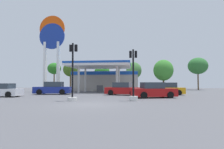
{
  "coord_description": "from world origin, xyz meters",
  "views": [
    {
      "loc": [
        2.92,
        -12.4,
        1.44
      ],
      "look_at": [
        0.31,
        10.82,
        2.53
      ],
      "focal_mm": 30.02,
      "sensor_mm": 36.0,
      "label": 1
    }
  ],
  "objects": [
    {
      "name": "traffic_signal_0",
      "position": [
        -1.99,
        2.45,
        1.63
      ],
      "size": [
        0.78,
        0.78,
        4.74
      ],
      "color": "silver",
      "rests_on": "ground"
    },
    {
      "name": "station_pole_sign",
      "position": [
        -10.81,
        17.89,
        8.37
      ],
      "size": [
        4.43,
        0.56,
        13.02
      ],
      "color": "white",
      "rests_on": "ground"
    },
    {
      "name": "tree_1",
      "position": [
        -11.05,
        28.31,
        4.51
      ],
      "size": [
        3.29,
        3.29,
        6.15
      ],
      "color": "brown",
      "rests_on": "ground"
    },
    {
      "name": "gas_station",
      "position": [
        -2.39,
        23.02,
        2.22
      ],
      "size": [
        12.36,
        13.32,
        4.67
      ],
      "color": "#ADA89E",
      "rests_on": "ground"
    },
    {
      "name": "traffic_signal_1",
      "position": [
        2.94,
        3.08,
        1.44
      ],
      "size": [
        0.7,
        0.71,
        4.23
      ],
      "color": "silver",
      "rests_on": "ground"
    },
    {
      "name": "car_4",
      "position": [
        4.92,
        6.46,
        0.69
      ],
      "size": [
        4.58,
        2.85,
        1.53
      ],
      "color": "black",
      "rests_on": "ground"
    },
    {
      "name": "tree_2",
      "position": [
        -4.1,
        29.81,
        4.13
      ],
      "size": [
        3.45,
        3.45,
        5.55
      ],
      "color": "brown",
      "rests_on": "ground"
    },
    {
      "name": "tree_0",
      "position": [
        -14.98,
        28.51,
        4.77
      ],
      "size": [
        3.01,
        3.01,
        6.1
      ],
      "color": "brown",
      "rests_on": "ground"
    },
    {
      "name": "tree_5",
      "position": [
        16.98,
        30.02,
        5.19
      ],
      "size": [
        4.14,
        4.14,
        7.01
      ],
      "color": "brown",
      "rests_on": "ground"
    },
    {
      "name": "car_1",
      "position": [
        -10.86,
        6.04,
        0.64
      ],
      "size": [
        4.03,
        1.95,
        1.42
      ],
      "color": "black",
      "rests_on": "ground"
    },
    {
      "name": "tree_4",
      "position": [
        9.33,
        28.11,
        4.18
      ],
      "size": [
        4.15,
        4.15,
        6.42
      ],
      "color": "brown",
      "rests_on": "ground"
    },
    {
      "name": "ground_plane",
      "position": [
        0.0,
        0.0,
        0.0
      ],
      "size": [
        90.0,
        90.0,
        0.0
      ],
      "primitive_type": "plane",
      "color": "#56565B",
      "rests_on": "ground"
    },
    {
      "name": "car_0",
      "position": [
        -7.37,
        10.82,
        0.74
      ],
      "size": [
        4.78,
        2.61,
        1.62
      ],
      "color": "black",
      "rests_on": "ground"
    },
    {
      "name": "tree_3",
      "position": [
        3.12,
        27.73,
        4.13
      ],
      "size": [
        3.25,
        3.25,
        5.91
      ],
      "color": "brown",
      "rests_on": "ground"
    },
    {
      "name": "car_2",
      "position": [
        1.74,
        10.33,
        0.7
      ],
      "size": [
        4.58,
        2.66,
        1.54
      ],
      "color": "black",
      "rests_on": "ground"
    },
    {
      "name": "car_3",
      "position": [
        6.97,
        11.29,
        0.69
      ],
      "size": [
        4.4,
        2.27,
        1.52
      ],
      "color": "black",
      "rests_on": "ground"
    }
  ]
}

